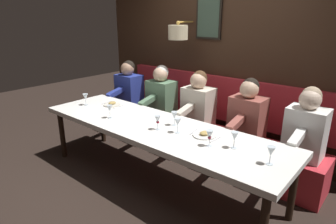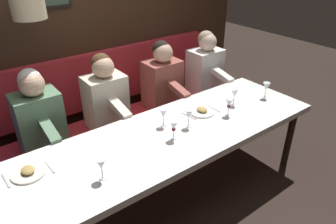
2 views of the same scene
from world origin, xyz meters
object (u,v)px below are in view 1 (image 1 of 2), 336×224
(dining_table, at_px, (155,130))
(wine_glass_7, at_px, (158,120))
(diner_middle, at_px, (198,102))
(wine_glass_3, at_px, (271,152))
(wine_glass_5, at_px, (174,116))
(diner_near, at_px, (248,113))
(diner_far, at_px, (161,94))
(wine_glass_6, at_px, (178,123))
(wine_glass_1, at_px, (235,137))
(wine_glass_0, at_px, (210,135))
(diner_farthest, at_px, (129,86))
(wine_glass_4, at_px, (110,109))
(diner_nearest, at_px, (306,126))
(wine_glass_2, at_px, (85,97))

(dining_table, relative_size, wine_glass_7, 19.11)
(diner_middle, relative_size, wine_glass_3, 4.82)
(wine_glass_5, distance_m, wine_glass_7, 0.23)
(diner_near, bearing_deg, wine_glass_3, -145.05)
(diner_far, bearing_deg, wine_glass_6, -131.04)
(wine_glass_3, relative_size, wine_glass_6, 1.00)
(wine_glass_3, relative_size, wine_glass_7, 1.00)
(dining_table, relative_size, wine_glass_6, 19.11)
(wine_glass_7, bearing_deg, wine_glass_1, -82.05)
(wine_glass_0, bearing_deg, diner_near, 3.99)
(dining_table, relative_size, wine_glass_3, 19.11)
(wine_glass_0, xyz_separation_m, wine_glass_5, (0.21, 0.60, 0.00))
(diner_far, bearing_deg, wine_glass_7, -140.17)
(diner_middle, height_order, wine_glass_6, diner_middle)
(diner_near, height_order, diner_far, same)
(wine_glass_0, bearing_deg, diner_farthest, 66.30)
(wine_glass_5, relative_size, wine_glass_6, 1.00)
(diner_near, relative_size, diner_far, 1.00)
(diner_middle, relative_size, diner_far, 1.00)
(wine_glass_5, height_order, wine_glass_7, same)
(diner_farthest, height_order, wine_glass_6, diner_farthest)
(dining_table, distance_m, wine_glass_1, 0.98)
(diner_middle, bearing_deg, wine_glass_3, -124.14)
(dining_table, bearing_deg, wine_glass_4, 106.36)
(wine_glass_3, bearing_deg, diner_farthest, 71.38)
(wine_glass_7, bearing_deg, dining_table, 53.92)
(wine_glass_5, bearing_deg, diner_farthest, 64.73)
(wine_glass_1, xyz_separation_m, wine_glass_3, (-0.09, -0.38, 0.00))
(wine_glass_6, bearing_deg, wine_glass_3, -92.19)
(dining_table, bearing_deg, wine_glass_7, -126.08)
(wine_glass_7, bearing_deg, diner_nearest, -52.75)
(wine_glass_1, distance_m, wine_glass_7, 0.87)
(diner_near, height_order, diner_farthest, same)
(diner_near, bearing_deg, dining_table, 141.59)
(diner_nearest, height_order, diner_farthest, same)
(wine_glass_0, xyz_separation_m, wine_glass_2, (0.02, 2.03, 0.00))
(dining_table, xyz_separation_m, wine_glass_7, (-0.08, -0.11, 0.17))
(wine_glass_1, bearing_deg, diner_middle, 49.66)
(diner_near, distance_m, wine_glass_0, 0.96)
(diner_far, relative_size, wine_glass_5, 4.82)
(dining_table, distance_m, wine_glass_6, 0.37)
(diner_far, height_order, wine_glass_7, diner_far)
(diner_middle, distance_m, wine_glass_6, 0.96)
(dining_table, height_order, wine_glass_3, wine_glass_3)
(wine_glass_4, bearing_deg, wine_glass_7, -82.20)
(wine_glass_5, bearing_deg, diner_far, 49.14)
(wine_glass_3, distance_m, wine_glass_4, 1.94)
(diner_farthest, distance_m, wine_glass_6, 1.95)
(diner_farthest, bearing_deg, wine_glass_3, -108.62)
(diner_nearest, bearing_deg, wine_glass_4, 118.30)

